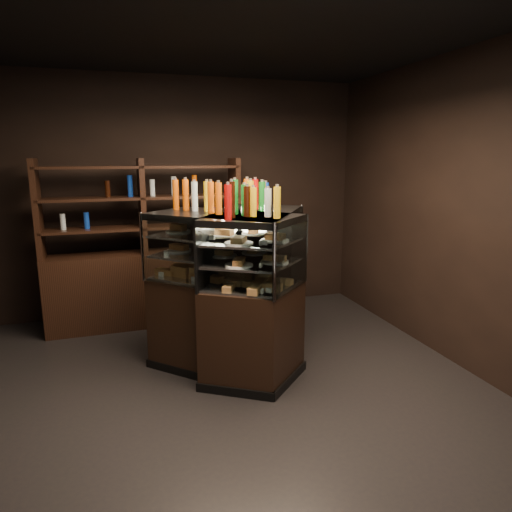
# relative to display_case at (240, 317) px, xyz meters

# --- Properties ---
(ground) EXTENTS (5.00, 5.00, 0.00)m
(ground) POSITION_rel_display_case_xyz_m (-0.43, -0.60, -0.51)
(ground) COLOR black
(ground) RESTS_ON ground
(room_shell) EXTENTS (5.02, 5.02, 3.01)m
(room_shell) POSITION_rel_display_case_xyz_m (-0.43, -0.60, 1.43)
(room_shell) COLOR black
(room_shell) RESTS_ON ground
(display_case) EXTENTS (1.71, 1.56, 1.52)m
(display_case) POSITION_rel_display_case_xyz_m (0.00, 0.00, 0.00)
(display_case) COLOR black
(display_case) RESTS_ON ground
(food_display) EXTENTS (1.24, 1.17, 0.47)m
(food_display) POSITION_rel_display_case_xyz_m (0.00, -0.01, 0.61)
(food_display) COLOR #D3984B
(food_display) RESTS_ON display_case
(bottles_top) EXTENTS (1.07, 1.03, 0.30)m
(bottles_top) POSITION_rel_display_case_xyz_m (-0.00, 0.00, 1.15)
(bottles_top) COLOR black
(bottles_top) RESTS_ON display_case
(potted_conifer) EXTENTS (0.41, 0.41, 0.88)m
(potted_conifer) POSITION_rel_display_case_xyz_m (0.53, 0.53, -0.00)
(potted_conifer) COLOR black
(potted_conifer) RESTS_ON ground
(back_shelving) EXTENTS (2.31, 0.49, 2.00)m
(back_shelving) POSITION_rel_display_case_xyz_m (-0.79, 1.45, 0.10)
(back_shelving) COLOR black
(back_shelving) RESTS_ON ground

